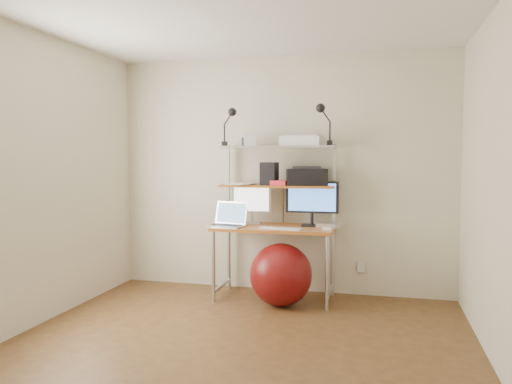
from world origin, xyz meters
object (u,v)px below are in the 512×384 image
at_px(laptop, 229,221).
at_px(exercise_ball, 281,275).
at_px(monitor_black, 312,200).
at_px(printer, 306,176).
at_px(monitor_silver, 252,201).

distance_m(laptop, exercise_ball, 0.75).
bearing_deg(monitor_black, laptop, -164.79).
distance_m(printer, exercise_ball, 1.03).
xyz_separation_m(monitor_silver, laptop, (-0.17, -0.23, -0.19)).
height_order(printer, exercise_ball, printer).
bearing_deg(printer, monitor_silver, 168.27).
xyz_separation_m(laptop, exercise_ball, (0.56, -0.13, -0.49)).
bearing_deg(laptop, monitor_black, 26.31).
distance_m(monitor_silver, monitor_black, 0.64).
distance_m(monitor_silver, exercise_ball, 0.86).
relative_size(monitor_silver, monitor_black, 0.84).
bearing_deg(laptop, monitor_silver, 65.05).
height_order(monitor_black, exercise_ball, monitor_black).
bearing_deg(monitor_black, printer, 151.91).
bearing_deg(monitor_silver, exercise_ball, -56.01).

